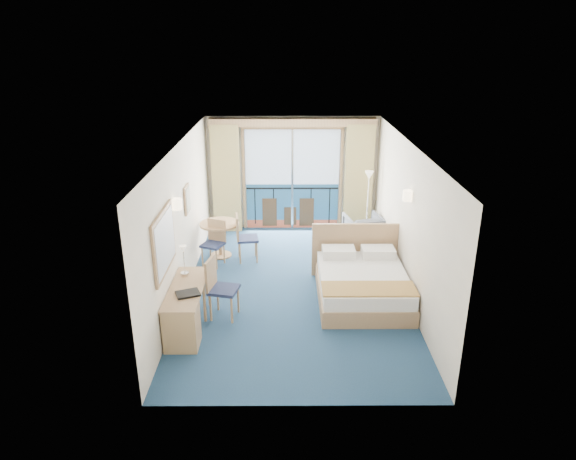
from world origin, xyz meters
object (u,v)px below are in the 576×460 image
Objects in this scene: desk at (183,319)px; table_chair_b at (215,240)px; nightstand at (382,256)px; floor_lamp at (368,188)px; bed at (362,283)px; armchair at (363,230)px; round_table at (220,231)px; desk_chair at (218,284)px; table_chair_a at (243,235)px.

table_chair_b is at bearing 87.71° from desk.
nightstand is 0.33× the size of floor_lamp.
floor_lamp reaches higher than nightstand.
bed is at bearing -5.62° from table_chair_b.
desk is at bearing -154.43° from bed.
armchair is (-0.22, 1.20, 0.10)m from nightstand.
desk is (-3.29, -3.87, 0.04)m from armchair.
desk_chair is at bearing -83.65° from round_table.
desk is at bearing -142.73° from nightstand.
table_chair_a is at bearing 77.32° from desk.
desk_chair is 2.52m from round_table.
bed is 3.19m from table_chair_b.
bed is 2.03× the size of table_chair_a.
armchair is 0.98m from floor_lamp.
floor_lamp is 3.70m from table_chair_b.
armchair is at bearing -107.32° from floor_lamp.
desk is 1.85× the size of round_table.
table_chair_a is at bearing 6.17° from desk_chair.
table_chair_b is at bearing 5.64° from armchair.
nightstand is 0.66× the size of armchair.
bed is at bearing -99.88° from floor_lamp.
armchair is 0.78× the size of table_chair_a.
floor_lamp reaches higher than desk_chair.
nightstand is 3.40m from round_table.
desk_chair is 1.26× the size of round_table.
floor_lamp is 1.90× the size of round_table.
table_chair_b is (-0.06, -0.39, -0.04)m from round_table.
desk_chair is (-3.05, -1.89, 0.33)m from nightstand.
armchair is 0.50× the size of floor_lamp.
nightstand is 0.49× the size of desk_chair.
table_chair_a is (-2.82, 0.39, 0.31)m from nightstand.
desk_chair is (-2.84, -3.10, 0.23)m from armchair.
table_chair_a reaches higher than table_chair_b.
round_table is (-3.33, 0.61, 0.31)m from nightstand.
bed is at bearing 70.04° from armchair.
desk reaches higher than armchair.
round_table is at bearing 18.37° from desk_chair.
table_chair_b is (0.12, 2.89, 0.13)m from desk.
floor_lamp reaches higher than bed.
armchair is at bearing 10.78° from round_table.
bed is 3.13m from floor_lamp.
bed reaches higher than round_table.
armchair is 3.33m from table_chair_b.
round_table is (0.18, 3.28, 0.17)m from desk.
bed reaches higher than table_chair_b.
armchair is 4.21m from desk_chair.
table_chair_b is (-3.39, 0.22, 0.27)m from nightstand.
floor_lamp is at bearing 18.24° from round_table.
desk is at bearing 38.08° from armchair.
bed is 1.94× the size of desk_chair.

